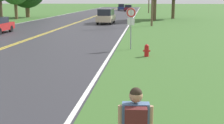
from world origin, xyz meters
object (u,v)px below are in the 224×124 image
Objects in this scene: fire_hydrant at (147,50)px; car_champagne_suv_mid_near at (106,16)px; traffic_sign at (131,18)px; car_dark_blue_van_distant at (122,7)px; car_dark_green_sedan_mid_far at (108,12)px; car_maroon_hatchback_receding at (128,8)px.

car_champagne_suv_mid_near is at bearing 102.65° from fire_hydrant.
fire_hydrant is 0.26× the size of traffic_sign.
car_champagne_suv_mid_near reaches higher than fire_hydrant.
fire_hydrant is 69.93m from car_dark_blue_van_distant.
fire_hydrant is 3.04m from traffic_sign.
car_maroon_hatchback_receding reaches higher than car_dark_green_sedan_mid_far.
car_dark_green_sedan_mid_far is at bearing -3.93° from car_maroon_hatchback_receding.
fire_hydrant is 62.79m from car_maroon_hatchback_receding.
car_maroon_hatchback_receding is at bearing -179.10° from car_champagne_suv_mid_near.
traffic_sign is at bearing 5.70° from car_maroon_hatchback_receding.
fire_hydrant is at bearing 14.58° from car_champagne_suv_mid_near.
car_maroon_hatchback_receding is at bearing 93.94° from fire_hydrant.
traffic_sign is 0.54× the size of car_dark_blue_van_distant.
car_dark_blue_van_distant is at bearing 94.72° from traffic_sign.
traffic_sign reaches higher than car_dark_green_sedan_mid_far.
car_dark_green_sedan_mid_far reaches higher than fire_hydrant.
traffic_sign is 0.57× the size of car_champagne_suv_mid_near.
car_dark_green_sedan_mid_far is 29.44m from car_dark_blue_van_distant.
car_dark_green_sedan_mid_far is at bearing 98.83° from traffic_sign.
car_champagne_suv_mid_near is (-5.04, 22.44, 0.64)m from fire_hydrant.
fire_hydrant is 40.77m from car_dark_green_sedan_mid_far.
fire_hydrant is at bearing 6.48° from car_maroon_hatchback_receding.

